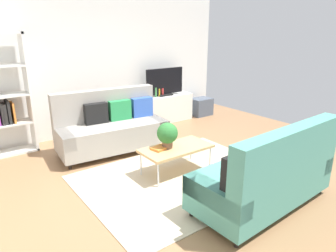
# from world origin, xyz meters

# --- Properties ---
(ground_plane) EXTENTS (7.68, 7.68, 0.00)m
(ground_plane) POSITION_xyz_m (0.00, 0.00, 0.00)
(ground_plane) COLOR #936B47
(wall_far) EXTENTS (6.40, 0.12, 2.90)m
(wall_far) POSITION_xyz_m (0.00, 2.80, 1.45)
(wall_far) COLOR white
(wall_far) RESTS_ON ground_plane
(area_rug) EXTENTS (2.90, 2.20, 0.01)m
(area_rug) POSITION_xyz_m (0.05, -0.10, 0.01)
(area_rug) COLOR beige
(area_rug) RESTS_ON ground_plane
(couch_beige) EXTENTS (1.97, 1.02, 1.10)m
(couch_beige) POSITION_xyz_m (-0.28, 1.53, 0.45)
(couch_beige) COLOR gray
(couch_beige) RESTS_ON ground_plane
(couch_green) EXTENTS (1.93, 0.90, 1.10)m
(couch_green) POSITION_xyz_m (0.38, -1.32, 0.45)
(couch_green) COLOR teal
(couch_green) RESTS_ON ground_plane
(coffee_table) EXTENTS (1.10, 0.56, 0.42)m
(coffee_table) POSITION_xyz_m (0.10, 0.10, 0.39)
(coffee_table) COLOR tan
(coffee_table) RESTS_ON ground_plane
(tv_console) EXTENTS (1.40, 0.44, 0.64)m
(tv_console) POSITION_xyz_m (1.57, 2.46, 0.32)
(tv_console) COLOR silver
(tv_console) RESTS_ON ground_plane
(tv) EXTENTS (1.00, 0.20, 0.64)m
(tv) POSITION_xyz_m (1.57, 2.44, 0.95)
(tv) COLOR black
(tv) RESTS_ON tv_console
(storage_trunk) EXTENTS (0.52, 0.40, 0.44)m
(storage_trunk) POSITION_xyz_m (2.67, 2.36, 0.22)
(storage_trunk) COLOR #4C5666
(storage_trunk) RESTS_ON ground_plane
(potted_plant) EXTENTS (0.32, 0.32, 0.39)m
(potted_plant) POSITION_xyz_m (-0.02, 0.17, 0.64)
(potted_plant) COLOR brown
(potted_plant) RESTS_ON coffee_table
(table_book_0) EXTENTS (0.27, 0.22, 0.03)m
(table_book_0) POSITION_xyz_m (-0.15, 0.19, 0.44)
(table_book_0) COLOR orange
(table_book_0) RESTS_ON coffee_table
(vase_0) EXTENTS (0.10, 0.10, 0.19)m
(vase_0) POSITION_xyz_m (0.99, 2.51, 0.74)
(vase_0) COLOR silver
(vase_0) RESTS_ON tv_console
(vase_1) EXTENTS (0.09, 0.09, 0.15)m
(vase_1) POSITION_xyz_m (1.15, 2.51, 0.72)
(vase_1) COLOR #4C72B2
(vase_1) RESTS_ON tv_console
(bottle_0) EXTENTS (0.05, 0.05, 0.22)m
(bottle_0) POSITION_xyz_m (1.30, 2.42, 0.75)
(bottle_0) COLOR #3F8C4C
(bottle_0) RESTS_ON tv_console
(bottle_1) EXTENTS (0.04, 0.04, 0.18)m
(bottle_1) POSITION_xyz_m (1.40, 2.42, 0.73)
(bottle_1) COLOR gold
(bottle_1) RESTS_ON tv_console
(bottle_2) EXTENTS (0.05, 0.05, 0.18)m
(bottle_2) POSITION_xyz_m (1.49, 2.42, 0.73)
(bottle_2) COLOR red
(bottle_2) RESTS_ON tv_console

